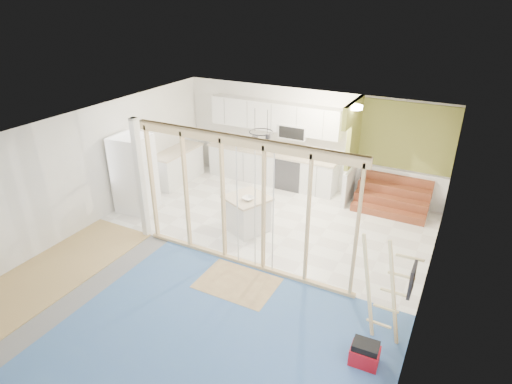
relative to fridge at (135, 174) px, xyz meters
The scene contains 17 objects.
room 3.19m from the fridge, 15.11° to the right, with size 7.01×8.01×2.61m.
floor_overlays 3.35m from the fridge, 13.72° to the right, with size 7.00×8.00×0.03m.
stud_frame 3.03m from the fridge, 16.21° to the right, with size 4.66×0.14×2.60m.
base_cabinets 2.96m from the fridge, 60.26° to the left, with size 4.45×2.24×0.93m.
upper_cabinets 3.83m from the fridge, 53.44° to the left, with size 3.60×0.41×0.85m.
green_partition 5.83m from the fridge, 29.04° to the left, with size 2.25×1.51×2.60m.
pot_rack 3.14m from the fridge, 21.18° to the left, with size 0.52×0.52×0.72m.
sheathing_panel 7.13m from the fridge, 23.38° to the right, with size 0.02×4.00×2.60m, color #9F7A56.
electrical_panel 6.90m from the fridge, 18.94° to the right, with size 0.04×0.30×0.40m, color #38383D.
ceiling_light 5.21m from the fridge, 26.01° to the left, with size 0.32×0.32×0.08m, color #FFEABF.
fridge is the anchor object (origin of this frame).
island 2.87m from the fridge, ahead, with size 1.11×1.11×0.82m.
bowl 2.90m from the fridge, ahead, with size 0.25×0.25×0.06m, color white.
soap_bottle_a 3.06m from the fridge, 74.17° to the left, with size 0.13×0.13×0.33m, color silver.
soap_bottle_b 4.76m from the fridge, 37.80° to the left, with size 0.08×0.08×0.18m, color white.
toolbox 6.48m from the fridge, 19.73° to the right, with size 0.41×0.32×0.38m.
ladder 6.28m from the fridge, 14.05° to the right, with size 0.89×0.15×1.67m.
Camera 1 is at (3.70, -6.00, 4.82)m, focal length 30.00 mm.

